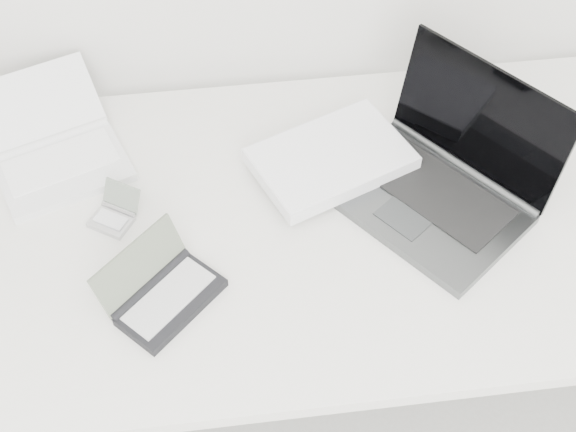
{
  "coord_description": "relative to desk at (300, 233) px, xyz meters",
  "views": [
    {
      "loc": [
        -0.15,
        0.58,
        1.95
      ],
      "look_at": [
        -0.03,
        1.51,
        0.79
      ],
      "focal_mm": 50.0,
      "sensor_mm": 36.0,
      "label": 1
    }
  ],
  "objects": [
    {
      "name": "desk",
      "position": [
        0.0,
        0.0,
        0.0
      ],
      "size": [
        1.6,
        0.8,
        0.73
      ],
      "color": "white",
      "rests_on": "ground"
    },
    {
      "name": "pda_silver",
      "position": [
        -0.36,
        0.04,
        0.06
      ],
      "size": [
        0.11,
        0.12,
        0.06
      ],
      "rotation": [
        0.0,
        0.0,
        -0.57
      ],
      "color": "#B8B8BC",
      "rests_on": "desk"
    },
    {
      "name": "laptop_large",
      "position": [
        0.2,
        0.06,
        0.09
      ],
      "size": [
        0.6,
        0.49,
        0.25
      ],
      "rotation": [
        0.0,
        0.0,
        -0.91
      ],
      "color": "#505354",
      "rests_on": "desk"
    },
    {
      "name": "palmtop_charcoal",
      "position": [
        -0.27,
        -0.15,
        0.07
      ],
      "size": [
        0.24,
        0.24,
        0.1
      ],
      "rotation": [
        0.0,
        0.0,
        0.77
      ],
      "color": "black",
      "rests_on": "desk"
    },
    {
      "name": "netbook_open_white",
      "position": [
        -0.48,
        0.22,
        0.07
      ],
      "size": [
        0.34,
        0.38,
        0.11
      ],
      "rotation": [
        0.0,
        0.0,
        0.36
      ],
      "color": "white",
      "rests_on": "desk"
    }
  ]
}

